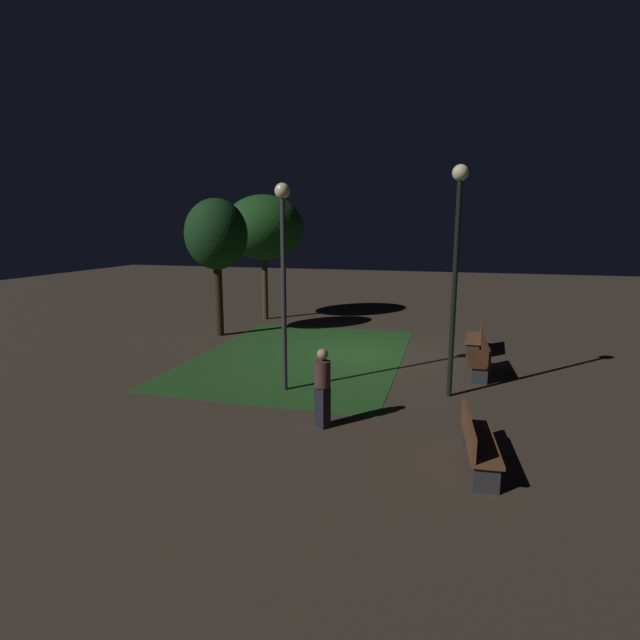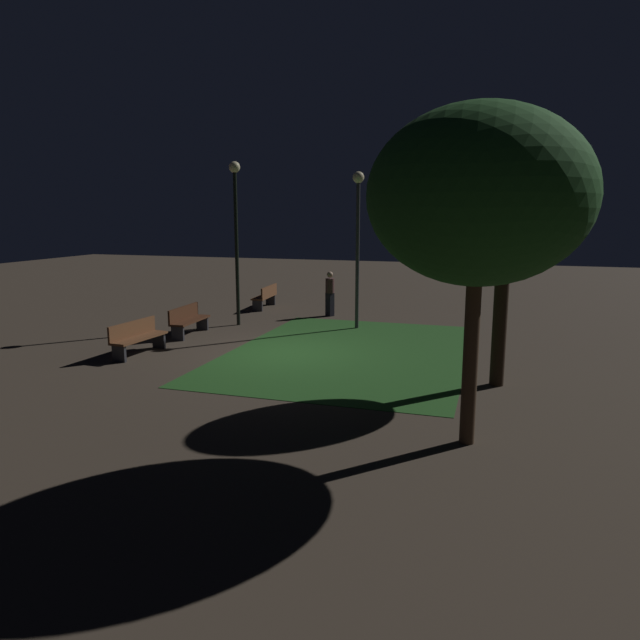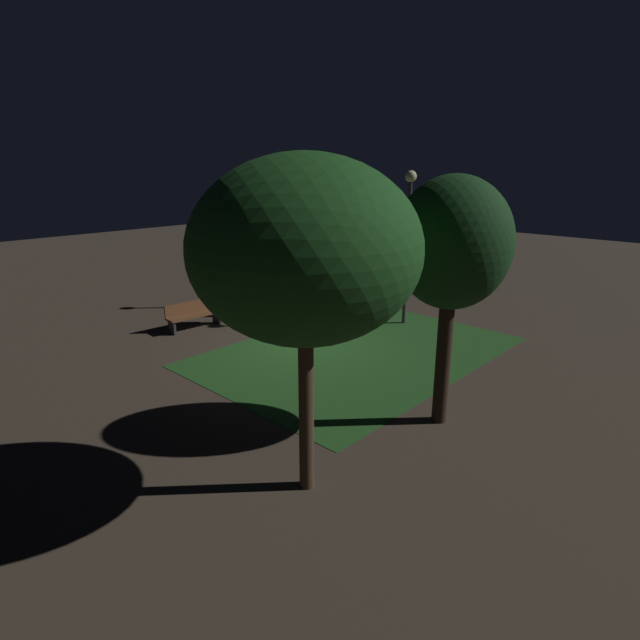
{
  "view_description": "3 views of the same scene",
  "coord_description": "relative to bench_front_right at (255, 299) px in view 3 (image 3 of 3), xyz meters",
  "views": [
    {
      "loc": [
        -14.6,
        -2.85,
        3.94
      ],
      "look_at": [
        0.8,
        1.39,
        0.87
      ],
      "focal_mm": 27.27,
      "sensor_mm": 36.0,
      "label": 1
    },
    {
      "loc": [
        13.9,
        5.31,
        3.65
      ],
      "look_at": [
        -0.14,
        0.92,
        0.92
      ],
      "focal_mm": 32.27,
      "sensor_mm": 36.0,
      "label": 2
    },
    {
      "loc": [
        9.87,
        10.0,
        5.07
      ],
      "look_at": [
        -0.72,
        0.08,
        0.61
      ],
      "focal_mm": 28.29,
      "sensor_mm": 36.0,
      "label": 3
    }
  ],
  "objects": [
    {
      "name": "ground_plane",
      "position": [
        1.3,
        3.66,
        -0.48
      ],
      "size": [
        60.0,
        60.0,
        0.0
      ],
      "primitive_type": "plane",
      "color": "#3D3328"
    },
    {
      "name": "grass_lawn",
      "position": [
        0.64,
        5.25,
        -0.48
      ],
      "size": [
        8.77,
        6.15,
        0.01
      ],
      "primitive_type": "cube",
      "color": "#23511E",
      "rests_on": "ground"
    },
    {
      "name": "bench_front_right",
      "position": [
        0.0,
        0.0,
        0.0
      ],
      "size": [
        1.82,
        0.56,
        0.88
      ],
      "color": "#422314",
      "rests_on": "ground"
    },
    {
      "name": "bench_near_trees",
      "position": [
        2.59,
        0.0,
        0.0
      ],
      "size": [
        1.83,
        0.61,
        0.88
      ],
      "color": "brown",
      "rests_on": "ground"
    },
    {
      "name": "bench_lawn_edge",
      "position": [
        -5.4,
        0.31,
        0.0
      ],
      "size": [
        1.83,
        0.61,
        0.88
      ],
      "color": "brown",
      "rests_on": "ground"
    },
    {
      "name": "tree_back_left",
      "position": [
        6.1,
        8.61,
        3.42
      ],
      "size": [
        3.37,
        3.37,
        5.27
      ],
      "color": "#423021",
      "rests_on": "ground"
    },
    {
      "name": "tree_right_canopy",
      "position": [
        2.63,
        9.03,
        3.16
      ],
      "size": [
        2.23,
        2.23,
        4.94
      ],
      "color": "#2D2116",
      "rests_on": "ground"
    },
    {
      "name": "lamp_post_near_wall",
      "position": [
        -1.92,
        0.77,
        3.03
      ],
      "size": [
        0.36,
        0.36,
        5.28
      ],
      "color": "black",
      "rests_on": "ground"
    },
    {
      "name": "lamp_post_plaza_east",
      "position": [
        -2.54,
        4.66,
        2.83
      ],
      "size": [
        0.36,
        0.36,
        4.93
      ],
      "color": "#333338",
      "rests_on": "ground"
    },
    {
      "name": "pedestrian",
      "position": [
        -4.46,
        3.19,
        0.37
      ],
      "size": [
        0.32,
        0.34,
        1.61
      ],
      "color": "black",
      "rests_on": "ground"
    }
  ]
}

